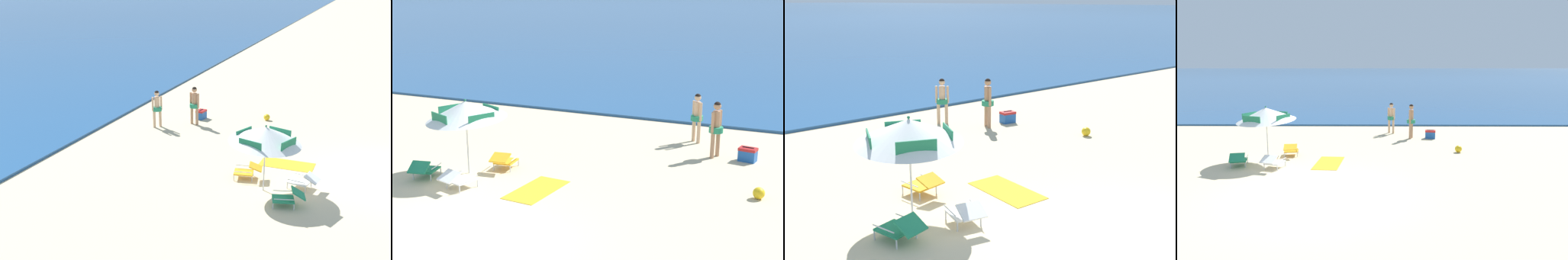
# 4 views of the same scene
# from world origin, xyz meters

# --- Properties ---
(ground_plane) EXTENTS (800.00, 800.00, 0.00)m
(ground_plane) POSITION_xyz_m (0.00, 0.00, 0.00)
(ground_plane) COLOR beige
(beach_umbrella_striped_main) EXTENTS (2.99, 2.99, 2.06)m
(beach_umbrella_striped_main) POSITION_xyz_m (-2.32, 3.68, 1.74)
(beach_umbrella_striped_main) COLOR silver
(beach_umbrella_striped_main) RESTS_ON ground
(lounge_chair_under_umbrella) EXTENTS (0.66, 0.94, 0.51)m
(lounge_chair_under_umbrella) POSITION_xyz_m (-1.61, 4.33, 0.28)
(lounge_chair_under_umbrella) COLOR gold
(lounge_chair_under_umbrella) RESTS_ON ground
(lounge_chair_beside_umbrella) EXTENTS (0.72, 0.99, 0.52)m
(lounge_chair_beside_umbrella) POSITION_xyz_m (-3.10, 2.82, 0.27)
(lounge_chair_beside_umbrella) COLOR #1E7F56
(lounge_chair_beside_umbrella) RESTS_ON ground
(lounge_chair_facing_sea) EXTENTS (0.72, 0.98, 0.52)m
(lounge_chair_facing_sea) POSITION_xyz_m (-1.82, 2.56, 0.27)
(lounge_chair_facing_sea) COLOR white
(lounge_chair_facing_sea) RESTS_ON ground
(person_standing_near_shore) EXTENTS (0.39, 0.39, 1.60)m
(person_standing_near_shore) POSITION_xyz_m (2.49, 9.27, 0.93)
(person_standing_near_shore) COLOR #D8A87F
(person_standing_near_shore) RESTS_ON ground
(person_standing_beside) EXTENTS (0.41, 0.47, 1.68)m
(person_standing_beside) POSITION_xyz_m (3.40, 7.91, 0.97)
(person_standing_beside) COLOR tan
(person_standing_beside) RESTS_ON ground
(cooler_box) EXTENTS (0.54, 0.42, 0.43)m
(cooler_box) POSITION_xyz_m (4.35, 7.92, 0.20)
(cooler_box) COLOR #1E56A8
(cooler_box) RESTS_ON ground
(beach_ball) EXTENTS (0.29, 0.29, 0.29)m
(beach_ball) POSITION_xyz_m (5.07, 5.05, 0.14)
(beach_ball) COLOR yellow
(beach_ball) RESTS_ON ground
(beach_towel) EXTENTS (1.00, 1.85, 0.01)m
(beach_towel) POSITION_xyz_m (-0.01, 3.33, 0.01)
(beach_towel) COLOR gold
(beach_towel) RESTS_ON ground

